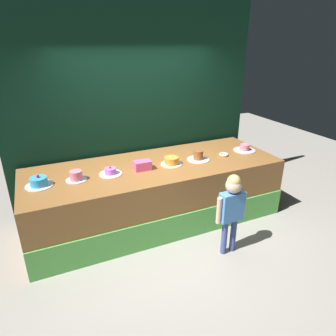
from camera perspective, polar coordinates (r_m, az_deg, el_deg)
ground_plane at (r=4.24m, az=1.15°, el=-13.75°), size 12.00×12.00×0.00m
stage_platform at (r=4.50m, az=-2.36°, el=-4.68°), size 3.66×1.32×0.89m
curtain_backdrop at (r=4.79m, az=-6.08°, el=11.53°), size 3.98×0.08×3.18m
child_figure at (r=3.75m, az=12.06°, el=-6.73°), size 0.42×0.19×1.10m
pink_box at (r=4.14m, az=-4.88°, el=0.50°), size 0.23×0.15×0.13m
donut at (r=4.73m, az=10.56°, el=2.54°), size 0.15×0.15×0.04m
cake_far_left at (r=4.00m, az=-23.42°, el=-2.49°), size 0.33×0.33×0.15m
cake_left at (r=3.99m, az=-17.11°, el=-1.50°), size 0.27×0.27×0.13m
cake_center_left at (r=4.07m, az=-10.91°, el=-0.73°), size 0.31×0.31×0.11m
cake_center_right at (r=4.31m, az=0.66°, el=1.32°), size 0.31×0.31×0.14m
cake_right at (r=4.50m, az=5.79°, el=2.27°), size 0.33×0.33×0.14m
cake_far_right at (r=5.02m, az=14.38°, el=3.66°), size 0.36×0.36×0.15m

